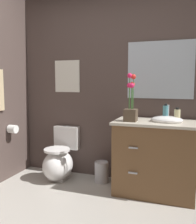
# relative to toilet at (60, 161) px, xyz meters

# --- Properties ---
(wall_back) EXTENTS (4.43, 0.05, 2.50)m
(wall_back) POSITION_rel_toilet_xyz_m (0.97, 0.30, 1.01)
(wall_back) COLOR #4C3D38
(wall_back) RESTS_ON ground_plane
(toilet) EXTENTS (0.38, 0.59, 0.69)m
(toilet) POSITION_rel_toilet_xyz_m (0.00, 0.00, 0.00)
(toilet) COLOR white
(toilet) RESTS_ON ground_plane
(vanity_cabinet) EXTENTS (0.94, 0.56, 1.04)m
(vanity_cabinet) POSITION_rel_toilet_xyz_m (1.27, -0.03, 0.20)
(vanity_cabinet) COLOR brown
(vanity_cabinet) RESTS_ON ground_plane
(flower_vase) EXTENTS (0.14, 0.14, 0.54)m
(flower_vase) POSITION_rel_toilet_xyz_m (0.99, -0.12, 0.79)
(flower_vase) COLOR #4C3D2D
(flower_vase) RESTS_ON vanity_cabinet
(soap_bottle) EXTENTS (0.06, 0.06, 0.21)m
(soap_bottle) POSITION_rel_toilet_xyz_m (1.37, -0.02, 0.71)
(soap_bottle) COLOR teal
(soap_bottle) RESTS_ON vanity_cabinet
(lotion_bottle) EXTENTS (0.07, 0.07, 0.17)m
(lotion_bottle) POSITION_rel_toilet_xyz_m (1.49, -0.02, 0.69)
(lotion_bottle) COLOR beige
(lotion_bottle) RESTS_ON vanity_cabinet
(trash_bin) EXTENTS (0.18, 0.18, 0.27)m
(trash_bin) POSITION_rel_toilet_xyz_m (0.57, 0.08, -0.11)
(trash_bin) COLOR #B7B7BC
(trash_bin) RESTS_ON ground_plane
(wall_poster) EXTENTS (0.37, 0.01, 0.44)m
(wall_poster) POSITION_rel_toilet_xyz_m (0.00, 0.27, 1.14)
(wall_poster) COLOR silver
(wall_mirror) EXTENTS (0.80, 0.01, 0.70)m
(wall_mirror) POSITION_rel_toilet_xyz_m (1.26, 0.27, 1.21)
(wall_mirror) COLOR #B2BCC6
(toilet_paper_roll) EXTENTS (0.11, 0.11, 0.11)m
(toilet_paper_roll) POSITION_rel_toilet_xyz_m (-0.59, -0.20, 0.44)
(toilet_paper_roll) COLOR white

